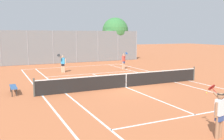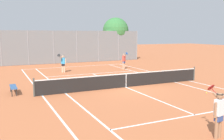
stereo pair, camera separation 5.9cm
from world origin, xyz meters
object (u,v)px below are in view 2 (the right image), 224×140
at_px(tennis_net, 126,80).
at_px(player_far_right, 124,60).
at_px(tree_behind_left, 115,31).
at_px(player_far_left, 63,63).
at_px(loose_tennis_ball_1, 206,93).
at_px(loose_tennis_ball_4, 67,84).
at_px(player_near_side, 219,112).
at_px(courtside_bench, 13,87).

distance_m(tennis_net, player_far_right, 8.69).
bearing_deg(tree_behind_left, player_far_right, -110.71).
bearing_deg(player_far_left, loose_tennis_ball_1, -64.14).
distance_m(player_far_left, loose_tennis_ball_4, 5.81).
distance_m(player_near_side, courtside_bench, 11.46).
distance_m(tennis_net, player_near_side, 8.71).
bearing_deg(player_near_side, loose_tennis_ball_4, 101.43).
xyz_separation_m(tennis_net, player_far_left, (-2.18, 8.20, 0.42)).
height_order(loose_tennis_ball_4, tree_behind_left, tree_behind_left).
bearing_deg(courtside_bench, player_far_right, 30.92).
xyz_separation_m(player_far_left, courtside_bench, (-4.79, -7.00, -0.52)).
distance_m(player_far_left, loose_tennis_ball_1, 13.17).
bearing_deg(player_far_right, player_far_left, 175.66).
height_order(loose_tennis_ball_4, courtside_bench, courtside_bench).
bearing_deg(player_near_side, loose_tennis_ball_1, 47.06).
bearing_deg(loose_tennis_ball_4, tennis_net, -37.43).
xyz_separation_m(player_near_side, tree_behind_left, (8.60, 25.77, 2.98)).
relative_size(tennis_net, courtside_bench, 8.00).
bearing_deg(tree_behind_left, courtside_bench, -132.22).
height_order(player_near_side, player_far_left, same).
distance_m(loose_tennis_ball_4, tree_behind_left, 18.58).
relative_size(player_near_side, player_far_left, 1.00).
distance_m(player_far_right, loose_tennis_ball_1, 11.40).
bearing_deg(player_far_left, tennis_net, -75.10).
bearing_deg(player_far_left, tree_behind_left, 42.75).
bearing_deg(loose_tennis_ball_1, tennis_net, 134.40).
bearing_deg(player_near_side, player_far_left, 93.66).
xyz_separation_m(loose_tennis_ball_1, tree_behind_left, (3.94, 20.77, 3.88)).
bearing_deg(loose_tennis_ball_1, player_far_right, 88.06).
bearing_deg(loose_tennis_ball_1, loose_tennis_ball_4, 138.12).
bearing_deg(courtside_bench, loose_tennis_ball_4, 20.94).
height_order(tennis_net, loose_tennis_ball_4, tennis_net).
relative_size(player_far_right, tree_behind_left, 0.30).
height_order(player_far_left, courtside_bench, player_far_left).
relative_size(player_near_side, loose_tennis_ball_1, 26.88).
bearing_deg(player_near_side, tree_behind_left, 71.55).
relative_size(loose_tennis_ball_1, loose_tennis_ball_4, 1.00).
bearing_deg(tree_behind_left, player_near_side, -108.45).
bearing_deg(courtside_bench, player_near_side, -59.17).
height_order(player_far_right, courtside_bench, player_far_right).
height_order(player_near_side, courtside_bench, player_near_side).
distance_m(loose_tennis_ball_1, tree_behind_left, 21.49).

